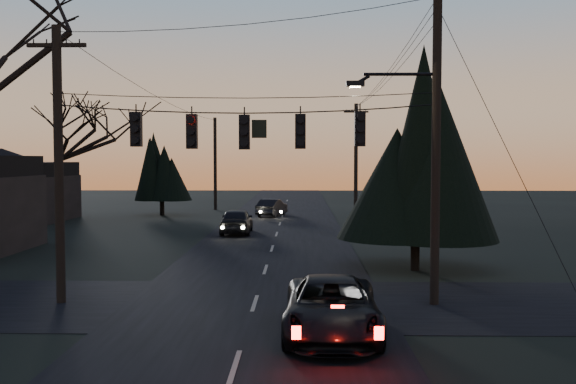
{
  "coord_description": "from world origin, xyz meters",
  "views": [
    {
      "loc": [
        1.4,
        -9.48,
        4.47
      ],
      "look_at": [
        1.02,
        10.04,
        3.44
      ],
      "focal_mm": 40.0,
      "sensor_mm": 36.0,
      "label": 1
    }
  ],
  "objects_px": {
    "utility_pole_right": "(434,304)",
    "sedan_oncoming_a": "(237,221)",
    "utility_pole_far_r": "(356,219)",
    "suv_near": "(332,308)",
    "sedan_oncoming_b": "(272,208)",
    "utility_pole_far_l": "(215,210)",
    "evergreen_right": "(416,150)",
    "utility_pole_left": "(61,303)"
  },
  "relations": [
    {
      "from": "utility_pole_left",
      "to": "evergreen_right",
      "type": "distance_m",
      "value": 14.24
    },
    {
      "from": "suv_near",
      "to": "utility_pole_left",
      "type": "bearing_deg",
      "value": 158.1
    },
    {
      "from": "utility_pole_far_r",
      "to": "sedan_oncoming_a",
      "type": "xyz_separation_m",
      "value": [
        -7.89,
        -9.71,
        0.75
      ]
    },
    {
      "from": "utility_pole_right",
      "to": "sedan_oncoming_a",
      "type": "xyz_separation_m",
      "value": [
        -7.89,
        18.29,
        0.75
      ]
    },
    {
      "from": "suv_near",
      "to": "sedan_oncoming_b",
      "type": "xyz_separation_m",
      "value": [
        -2.99,
        33.39,
        -0.05
      ]
    },
    {
      "from": "suv_near",
      "to": "sedan_oncoming_a",
      "type": "xyz_separation_m",
      "value": [
        -4.58,
        21.81,
        0.04
      ]
    },
    {
      "from": "utility_pole_far_l",
      "to": "sedan_oncoming_a",
      "type": "bearing_deg",
      "value": -78.47
    },
    {
      "from": "evergreen_right",
      "to": "sedan_oncoming_b",
      "type": "distance_m",
      "value": 25.15
    },
    {
      "from": "utility_pole_far_r",
      "to": "evergreen_right",
      "type": "xyz_separation_m",
      "value": [
        0.48,
        -21.99,
        4.8
      ]
    },
    {
      "from": "utility_pole_right",
      "to": "sedan_oncoming_b",
      "type": "xyz_separation_m",
      "value": [
        -6.3,
        29.87,
        0.66
      ]
    },
    {
      "from": "utility_pole_right",
      "to": "suv_near",
      "type": "bearing_deg",
      "value": -133.17
    },
    {
      "from": "utility_pole_far_r",
      "to": "utility_pole_left",
      "type": "bearing_deg",
      "value": -112.33
    },
    {
      "from": "utility_pole_right",
      "to": "sedan_oncoming_a",
      "type": "relative_size",
      "value": 2.26
    },
    {
      "from": "utility_pole_right",
      "to": "evergreen_right",
      "type": "relative_size",
      "value": 1.19
    },
    {
      "from": "utility_pole_right",
      "to": "suv_near",
      "type": "height_order",
      "value": "utility_pole_right"
    },
    {
      "from": "sedan_oncoming_a",
      "to": "evergreen_right",
      "type": "bearing_deg",
      "value": 123.35
    },
    {
      "from": "suv_near",
      "to": "sedan_oncoming_b",
      "type": "distance_m",
      "value": 33.53
    },
    {
      "from": "utility_pole_far_r",
      "to": "suv_near",
      "type": "bearing_deg",
      "value": -95.99
    },
    {
      "from": "utility_pole_right",
      "to": "evergreen_right",
      "type": "distance_m",
      "value": 7.71
    },
    {
      "from": "utility_pole_far_r",
      "to": "utility_pole_far_l",
      "type": "height_order",
      "value": "utility_pole_far_r"
    },
    {
      "from": "utility_pole_far_r",
      "to": "utility_pole_far_l",
      "type": "relative_size",
      "value": 1.06
    },
    {
      "from": "sedan_oncoming_a",
      "to": "utility_pole_far_r",
      "type": "bearing_deg",
      "value": -130.0
    },
    {
      "from": "sedan_oncoming_b",
      "to": "utility_pole_far_r",
      "type": "bearing_deg",
      "value": 178.58
    },
    {
      "from": "evergreen_right",
      "to": "sedan_oncoming_a",
      "type": "bearing_deg",
      "value": 124.29
    },
    {
      "from": "utility_pole_right",
      "to": "utility_pole_far_r",
      "type": "bearing_deg",
      "value": 90.0
    },
    {
      "from": "utility_pole_right",
      "to": "utility_pole_far_l",
      "type": "bearing_deg",
      "value": 107.72
    },
    {
      "from": "suv_near",
      "to": "utility_pole_far_l",
      "type": "bearing_deg",
      "value": 103.09
    },
    {
      "from": "utility_pole_far_l",
      "to": "sedan_oncoming_a",
      "type": "relative_size",
      "value": 1.81
    },
    {
      "from": "utility_pole_far_l",
      "to": "evergreen_right",
      "type": "relative_size",
      "value": 0.95
    },
    {
      "from": "utility_pole_left",
      "to": "sedan_oncoming_b",
      "type": "xyz_separation_m",
      "value": [
        5.2,
        29.87,
        0.66
      ]
    },
    {
      "from": "sedan_oncoming_a",
      "to": "sedan_oncoming_b",
      "type": "xyz_separation_m",
      "value": [
        1.59,
        11.58,
        -0.1
      ]
    },
    {
      "from": "utility_pole_far_l",
      "to": "sedan_oncoming_b",
      "type": "bearing_deg",
      "value": -49.69
    },
    {
      "from": "utility_pole_left",
      "to": "utility_pole_far_l",
      "type": "distance_m",
      "value": 36.0
    },
    {
      "from": "evergreen_right",
      "to": "sedan_oncoming_b",
      "type": "height_order",
      "value": "evergreen_right"
    },
    {
      "from": "utility_pole_far_r",
      "to": "evergreen_right",
      "type": "relative_size",
      "value": 1.01
    },
    {
      "from": "utility_pole_far_r",
      "to": "sedan_oncoming_a",
      "type": "relative_size",
      "value": 1.92
    },
    {
      "from": "utility_pole_far_l",
      "to": "utility_pole_far_r",
      "type": "bearing_deg",
      "value": -34.82
    },
    {
      "from": "utility_pole_right",
      "to": "sedan_oncoming_a",
      "type": "distance_m",
      "value": 19.93
    },
    {
      "from": "utility_pole_right",
      "to": "utility_pole_left",
      "type": "height_order",
      "value": "utility_pole_right"
    },
    {
      "from": "sedan_oncoming_b",
      "to": "sedan_oncoming_a",
      "type": "bearing_deg",
      "value": 97.31
    },
    {
      "from": "suv_near",
      "to": "sedan_oncoming_a",
      "type": "height_order",
      "value": "sedan_oncoming_a"
    },
    {
      "from": "evergreen_right",
      "to": "suv_near",
      "type": "bearing_deg",
      "value": -111.67
    }
  ]
}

